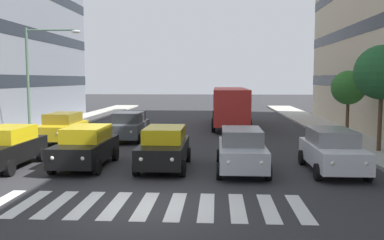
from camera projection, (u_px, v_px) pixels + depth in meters
The scene contains 13 objects.
ground_plane at pixel (146, 206), 12.33m from camera, with size 180.00×180.00×0.00m, color #2D2D30.
crosswalk_markings at pixel (146, 205), 12.33m from camera, with size 9.45×2.80×0.01m.
car_0 at pixel (332, 150), 16.71m from camera, with size 2.02×4.44×1.72m.
car_1 at pixel (242, 150), 16.87m from camera, with size 2.02×4.44×1.72m.
car_2 at pixel (164, 147), 17.46m from camera, with size 2.02×4.44×1.72m.
car_3 at pixel (86, 146), 17.70m from camera, with size 2.02×4.44×1.72m.
car_4 at pixel (6, 147), 17.51m from camera, with size 2.02×4.44×1.72m.
car_row2_0 at pixel (62, 127), 24.79m from camera, with size 2.02×4.44×1.72m.
car_row2_1 at pixel (129, 126), 25.43m from camera, with size 2.02×4.44×1.72m.
bus_behind_traffic at pixel (230, 103), 32.71m from camera, with size 2.78×10.50×3.00m.
street_lamp_right at pixel (37, 69), 25.24m from camera, with size 3.40×0.28×6.65m.
street_tree_1 at pixel (382, 73), 20.53m from camera, with size 2.70×2.70×5.26m.
street_tree_2 at pixel (348, 88), 25.67m from camera, with size 2.10×2.10×4.11m.
Camera 1 is at (-2.10, 11.91, 3.73)m, focal length 39.03 mm.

